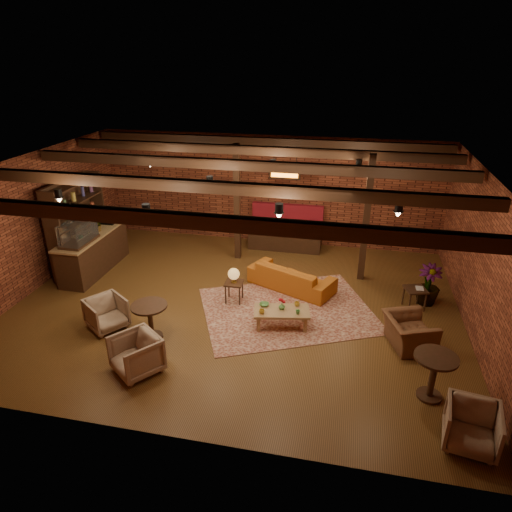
% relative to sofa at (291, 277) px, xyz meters
% --- Properties ---
extents(floor, '(10.00, 10.00, 0.00)m').
position_rel_sofa_xyz_m(floor, '(-1.13, -1.11, -0.31)').
color(floor, '#432B10').
rests_on(floor, ground).
extents(ceiling, '(10.00, 8.00, 0.02)m').
position_rel_sofa_xyz_m(ceiling, '(-1.13, -1.11, 2.89)').
color(ceiling, black).
rests_on(ceiling, wall_back).
extents(wall_back, '(10.00, 0.02, 3.20)m').
position_rel_sofa_xyz_m(wall_back, '(-1.13, 2.89, 1.29)').
color(wall_back, '#5E281B').
rests_on(wall_back, ground).
extents(wall_front, '(10.00, 0.02, 3.20)m').
position_rel_sofa_xyz_m(wall_front, '(-1.13, -5.11, 1.29)').
color(wall_front, '#5E281B').
rests_on(wall_front, ground).
extents(wall_left, '(0.02, 8.00, 3.20)m').
position_rel_sofa_xyz_m(wall_left, '(-6.13, -1.11, 1.29)').
color(wall_left, '#5E281B').
rests_on(wall_left, ground).
extents(wall_right, '(0.02, 8.00, 3.20)m').
position_rel_sofa_xyz_m(wall_right, '(3.87, -1.11, 1.29)').
color(wall_right, '#5E281B').
rests_on(wall_right, ground).
extents(ceiling_beams, '(9.80, 6.40, 0.22)m').
position_rel_sofa_xyz_m(ceiling_beams, '(-1.13, -1.11, 2.77)').
color(ceiling_beams, black).
rests_on(ceiling_beams, ceiling).
extents(ceiling_pipe, '(9.60, 0.12, 0.12)m').
position_rel_sofa_xyz_m(ceiling_pipe, '(-1.13, 0.49, 2.54)').
color(ceiling_pipe, black).
rests_on(ceiling_pipe, ceiling).
extents(post_left, '(0.16, 0.16, 3.20)m').
position_rel_sofa_xyz_m(post_left, '(-1.73, 1.49, 1.29)').
color(post_left, black).
rests_on(post_left, ground).
extents(post_right, '(0.16, 0.16, 3.20)m').
position_rel_sofa_xyz_m(post_right, '(1.67, 0.89, 1.29)').
color(post_right, black).
rests_on(post_right, ground).
extents(service_counter, '(0.80, 2.50, 1.60)m').
position_rel_sofa_xyz_m(service_counter, '(-5.23, -0.11, 0.49)').
color(service_counter, black).
rests_on(service_counter, ground).
extents(plant_counter, '(0.35, 0.39, 0.30)m').
position_rel_sofa_xyz_m(plant_counter, '(-5.13, 0.09, 0.91)').
color(plant_counter, '#337F33').
rests_on(plant_counter, service_counter).
extents(shelving_hutch, '(0.52, 2.00, 2.40)m').
position_rel_sofa_xyz_m(shelving_hutch, '(-5.63, -0.01, 0.89)').
color(shelving_hutch, black).
rests_on(shelving_hutch, ground).
extents(banquette, '(2.10, 0.70, 1.00)m').
position_rel_sofa_xyz_m(banquette, '(-0.53, 2.44, 0.19)').
color(banquette, maroon).
rests_on(banquette, ground).
extents(service_sign, '(0.86, 0.06, 0.30)m').
position_rel_sofa_xyz_m(service_sign, '(-0.53, 1.99, 2.04)').
color(service_sign, orange).
rests_on(service_sign, ceiling).
extents(ceiling_spotlights, '(6.40, 4.40, 0.28)m').
position_rel_sofa_xyz_m(ceiling_spotlights, '(-1.13, -1.11, 2.55)').
color(ceiling_spotlights, black).
rests_on(ceiling_spotlights, ceiling).
extents(rug, '(4.52, 4.09, 0.01)m').
position_rel_sofa_xyz_m(rug, '(0.07, -1.08, -0.30)').
color(rug, maroon).
rests_on(rug, floor).
extents(sofa, '(2.28, 1.63, 0.62)m').
position_rel_sofa_xyz_m(sofa, '(0.00, 0.00, 0.00)').
color(sofa, '#A55416').
rests_on(sofa, floor).
extents(coffee_table, '(1.25, 0.78, 0.65)m').
position_rel_sofa_xyz_m(coffee_table, '(0.03, -1.75, 0.05)').
color(coffee_table, '#8B6240').
rests_on(coffee_table, floor).
extents(side_table_lamp, '(0.42, 0.42, 0.85)m').
position_rel_sofa_xyz_m(side_table_lamp, '(-1.21, -0.93, 0.34)').
color(side_table_lamp, black).
rests_on(side_table_lamp, floor).
extents(round_table_left, '(0.73, 0.73, 0.76)m').
position_rel_sofa_xyz_m(round_table_left, '(-2.49, -2.71, 0.20)').
color(round_table_left, black).
rests_on(round_table_left, floor).
extents(armchair_a, '(0.98, 0.99, 0.75)m').
position_rel_sofa_xyz_m(armchair_a, '(-3.55, -2.56, 0.06)').
color(armchair_a, '#B8AA8E').
rests_on(armchair_a, floor).
extents(armchair_b, '(1.06, 1.05, 0.80)m').
position_rel_sofa_xyz_m(armchair_b, '(-2.30, -3.77, 0.09)').
color(armchair_b, '#B8AA8E').
rests_on(armchair_b, floor).
extents(armchair_right, '(0.91, 1.11, 0.84)m').
position_rel_sofa_xyz_m(armchair_right, '(2.60, -1.90, 0.11)').
color(armchair_right, brown).
rests_on(armchair_right, floor).
extents(side_table_book, '(0.57, 0.57, 0.52)m').
position_rel_sofa_xyz_m(side_table_book, '(2.86, -0.37, 0.15)').
color(side_table_book, black).
rests_on(side_table_book, floor).
extents(round_table_right, '(0.71, 0.71, 0.83)m').
position_rel_sofa_xyz_m(round_table_right, '(2.84, -3.36, 0.25)').
color(round_table_right, black).
rests_on(round_table_right, floor).
extents(armchair_far, '(0.85, 0.81, 0.76)m').
position_rel_sofa_xyz_m(armchair_far, '(3.27, -4.33, 0.07)').
color(armchair_far, '#B8AA8E').
rests_on(armchair_far, floor).
extents(plant_tall, '(1.68, 1.68, 2.87)m').
position_rel_sofa_xyz_m(plant_tall, '(3.16, -0.08, 1.13)').
color(plant_tall, '#4C7F4C').
rests_on(plant_tall, floor).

